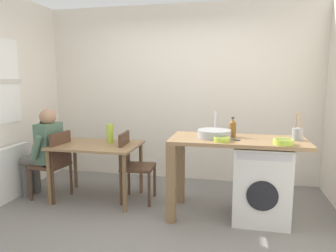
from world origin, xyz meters
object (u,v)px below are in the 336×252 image
Objects in this scene: chair_person_seat at (55,161)px; mixing_bowl at (222,139)px; dining_table at (97,151)px; chair_opposite at (133,163)px; washing_machine at (260,182)px; seated_person at (44,148)px; colander at (283,141)px; bottle_tall_green at (233,128)px; vase at (110,134)px; utensil_crock at (297,134)px.

chair_person_seat is 5.24× the size of mixing_bowl.
dining_table is 1.22× the size of chair_person_seat.
mixing_bowl is (1.15, -0.42, 0.44)m from chair_opposite.
washing_machine is 5.01× the size of mixing_bowl.
washing_machine is at bearing 78.36° from chair_opposite.
seated_person reaches higher than washing_machine.
chair_opposite is 4.50× the size of colander.
bottle_tall_green is at bearing 148.03° from colander.
colander is at bearing -49.26° from washing_machine.
washing_machine is (2.76, -0.09, -0.24)m from seated_person.
chair_person_seat is 2.60m from washing_machine.
washing_machine is (2.06, -0.17, -0.21)m from dining_table.
mixing_bowl is (-0.11, -0.30, -0.08)m from bottle_tall_green.
seated_person is 6.00× the size of colander.
washing_machine is at bearing -4.86° from dining_table.
bottle_tall_green is 0.33m from mixing_bowl.
colander is at bearing -31.97° from bottle_tall_green.
chair_person_seat is at bearing -90.00° from seated_person.
seated_person is 1.40× the size of washing_machine.
seated_person reaches higher than colander.
washing_machine is 0.68m from bottle_tall_green.
mixing_bowl is 0.68× the size of vase.
seated_person is at bearing 173.05° from mixing_bowl.
mixing_bowl is (2.33, -0.28, 0.28)m from seated_person.
chair_opposite reaches higher than dining_table.
seated_person is (-1.18, -0.13, 0.16)m from chair_opposite.
vase is (-2.09, 0.49, -0.08)m from colander.
seated_person is at bearing 174.12° from colander.
vase is at bearing 171.80° from washing_machine.
chair_person_seat is 0.23m from seated_person.
bottle_tall_green is 0.90× the size of vase.
vase is (0.70, 0.21, 0.36)m from chair_person_seat.
washing_machine is at bearing 130.74° from colander.
utensil_crock is at bearing -2.89° from dining_table.
bottle_tall_green is at bearing 80.91° from chair_opposite.
chair_opposite is 3.00× the size of utensil_crock.
vase reaches higher than dining_table.
chair_opposite is 0.49m from vase.
chair_opposite is 1.30m from mixing_bowl.
chair_person_seat reaches higher than dining_table.
washing_machine is (1.58, -0.22, -0.08)m from chair_opposite.
bottle_tall_green is at bearing 162.57° from washing_machine.
chair_person_seat is 3.94× the size of bottle_tall_green.
chair_opposite is (1.02, 0.16, 0.00)m from chair_person_seat.
chair_opposite is 3.94× the size of bottle_tall_green.
chair_opposite is at bearing 174.63° from bottle_tall_green.
colander reaches higher than washing_machine.
mixing_bowl is 0.84m from utensil_crock.
colander is (2.24, -0.39, 0.31)m from dining_table.
colander is (2.95, -0.30, 0.28)m from seated_person.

